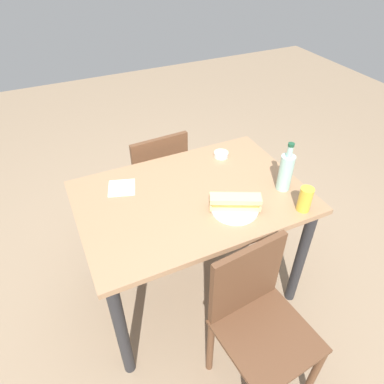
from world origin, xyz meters
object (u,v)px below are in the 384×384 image
(dining_table, at_px, (192,212))
(chair_far, at_px, (156,178))
(knife_near, at_px, (232,200))
(water_bottle, at_px, (286,172))
(plate_near, at_px, (235,208))
(chair_near, at_px, (256,316))
(baguette_sandwich_near, at_px, (235,202))
(olive_bowl, at_px, (221,154))
(beer_glass, at_px, (305,199))

(dining_table, distance_m, chair_far, 0.62)
(knife_near, height_order, water_bottle, water_bottle)
(plate_near, xyz_separation_m, knife_near, (0.01, 0.05, 0.01))
(chair_far, bearing_deg, chair_near, -87.95)
(chair_far, distance_m, plate_near, 0.86)
(knife_near, relative_size, water_bottle, 0.60)
(chair_far, bearing_deg, dining_table, -90.41)
(dining_table, relative_size, knife_near, 7.09)
(knife_near, bearing_deg, water_bottle, -2.45)
(water_bottle, bearing_deg, dining_table, 161.82)
(knife_near, bearing_deg, chair_far, 101.68)
(chair_far, height_order, knife_near, chair_far)
(plate_near, xyz_separation_m, baguette_sandwich_near, (0.00, -0.00, 0.04))
(chair_far, bearing_deg, knife_near, -78.32)
(chair_near, height_order, olive_bowl, chair_near)
(dining_table, bearing_deg, baguette_sandwich_near, -53.24)
(baguette_sandwich_near, bearing_deg, water_bottle, 7.09)
(water_bottle, distance_m, beer_glass, 0.19)
(chair_far, xyz_separation_m, olive_bowl, (0.31, -0.34, 0.31))
(chair_near, xyz_separation_m, water_bottle, (0.42, 0.45, 0.40))
(chair_near, height_order, knife_near, chair_near)
(baguette_sandwich_near, relative_size, knife_near, 1.53)
(dining_table, height_order, plate_near, plate_near)
(plate_near, height_order, baguette_sandwich_near, baguette_sandwich_near)
(water_bottle, bearing_deg, beer_glass, -93.66)
(chair_near, height_order, water_bottle, water_bottle)
(baguette_sandwich_near, relative_size, beer_glass, 1.98)
(chair_far, relative_size, water_bottle, 3.06)
(dining_table, xyz_separation_m, knife_near, (0.16, -0.14, 0.14))
(plate_near, relative_size, olive_bowl, 2.78)
(plate_near, distance_m, water_bottle, 0.34)
(dining_table, height_order, beer_glass, beer_glass)
(chair_far, xyz_separation_m, baguette_sandwich_near, (0.14, -0.79, 0.34))
(beer_glass, bearing_deg, chair_near, -146.87)
(beer_glass, bearing_deg, plate_near, 155.35)
(olive_bowl, bearing_deg, baguette_sandwich_near, -110.79)
(plate_near, bearing_deg, dining_table, 126.76)
(chair_near, relative_size, olive_bowl, 9.94)
(knife_near, bearing_deg, beer_glass, -33.36)
(dining_table, distance_m, water_bottle, 0.54)
(chair_near, distance_m, olive_bowl, 0.95)
(chair_near, height_order, plate_near, chair_near)
(baguette_sandwich_near, bearing_deg, chair_near, -103.36)
(dining_table, height_order, olive_bowl, olive_bowl)
(baguette_sandwich_near, distance_m, beer_glass, 0.34)
(baguette_sandwich_near, distance_m, olive_bowl, 0.48)
(chair_far, relative_size, plate_near, 3.57)
(water_bottle, relative_size, olive_bowl, 3.25)
(plate_near, distance_m, beer_glass, 0.35)
(chair_far, relative_size, beer_glass, 6.55)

